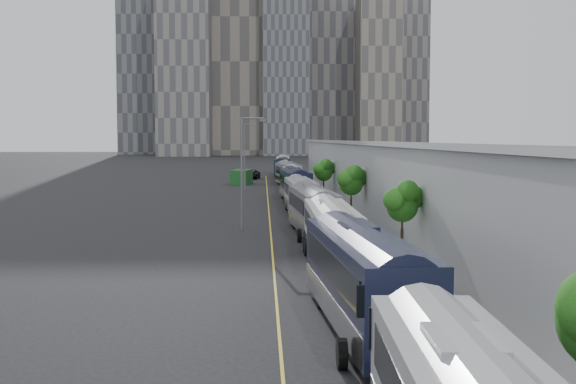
{
  "coord_description": "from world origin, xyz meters",
  "views": [
    {
      "loc": [
        -2.11,
        -7.81,
        7.43
      ],
      "look_at": [
        -0.02,
        51.72,
        3.0
      ],
      "focal_mm": 45.0,
      "sensor_mm": 36.0,
      "label": 1
    }
  ],
  "objects_px": {
    "bus_10": "(283,166)",
    "bus_2": "(331,239)",
    "bus_9": "(282,169)",
    "suv": "(250,174)",
    "street_lamp_near": "(244,165)",
    "bus_6": "(293,182)",
    "shipping_container": "(242,177)",
    "bus_7": "(288,176)",
    "bus_8": "(285,173)",
    "bus_5": "(295,187)",
    "bus_4": "(301,198)",
    "bus_1": "(363,287)",
    "street_lamp_far": "(246,152)",
    "bus_3": "(313,214)"
  },
  "relations": [
    {
      "from": "bus_10",
      "to": "bus_2",
      "type": "bearing_deg",
      "value": -88.19
    },
    {
      "from": "bus_9",
      "to": "suv",
      "type": "distance_m",
      "value": 9.89
    },
    {
      "from": "bus_10",
      "to": "street_lamp_near",
      "type": "height_order",
      "value": "street_lamp_near"
    },
    {
      "from": "bus_6",
      "to": "shipping_container",
      "type": "relative_size",
      "value": 1.99
    },
    {
      "from": "bus_10",
      "to": "bus_7",
      "type": "bearing_deg",
      "value": -88.48
    },
    {
      "from": "bus_7",
      "to": "bus_8",
      "type": "xyz_separation_m",
      "value": [
        -0.15,
        12.44,
        -0.11
      ]
    },
    {
      "from": "bus_5",
      "to": "bus_8",
      "type": "distance_m",
      "value": 39.89
    },
    {
      "from": "bus_8",
      "to": "bus_9",
      "type": "height_order",
      "value": "bus_9"
    },
    {
      "from": "bus_7",
      "to": "street_lamp_near",
      "type": "xyz_separation_m",
      "value": [
        -5.48,
        -54.71,
        3.67
      ]
    },
    {
      "from": "bus_4",
      "to": "bus_9",
      "type": "xyz_separation_m",
      "value": [
        0.09,
        68.78,
        0.07
      ]
    },
    {
      "from": "bus_5",
      "to": "shipping_container",
      "type": "distance_m",
      "value": 32.63
    },
    {
      "from": "bus_7",
      "to": "street_lamp_near",
      "type": "distance_m",
      "value": 55.1
    },
    {
      "from": "bus_6",
      "to": "bus_9",
      "type": "bearing_deg",
      "value": 91.71
    },
    {
      "from": "bus_6",
      "to": "bus_1",
      "type": "bearing_deg",
      "value": -88.75
    },
    {
      "from": "bus_8",
      "to": "bus_2",
      "type": "bearing_deg",
      "value": -88.09
    },
    {
      "from": "bus_9",
      "to": "shipping_container",
      "type": "xyz_separation_m",
      "value": [
        -7.28,
        -22.61,
        -0.4
      ]
    },
    {
      "from": "bus_1",
      "to": "bus_10",
      "type": "distance_m",
      "value": 124.78
    },
    {
      "from": "bus_5",
      "to": "street_lamp_near",
      "type": "height_order",
      "value": "street_lamp_near"
    },
    {
      "from": "street_lamp_near",
      "to": "bus_9",
      "type": "bearing_deg",
      "value": 86.26
    },
    {
      "from": "bus_8",
      "to": "street_lamp_far",
      "type": "relative_size",
      "value": 1.27
    },
    {
      "from": "bus_2",
      "to": "bus_8",
      "type": "xyz_separation_m",
      "value": [
        -0.21,
        83.35,
        -0.07
      ]
    },
    {
      "from": "bus_4",
      "to": "bus_8",
      "type": "height_order",
      "value": "bus_4"
    },
    {
      "from": "bus_2",
      "to": "bus_9",
      "type": "distance_m",
      "value": 97.87
    },
    {
      "from": "bus_7",
      "to": "bus_9",
      "type": "distance_m",
      "value": 26.96
    },
    {
      "from": "bus_10",
      "to": "suv",
      "type": "bearing_deg",
      "value": -105.93
    },
    {
      "from": "shipping_container",
      "to": "bus_8",
      "type": "bearing_deg",
      "value": 56.69
    },
    {
      "from": "street_lamp_far",
      "to": "shipping_container",
      "type": "bearing_deg",
      "value": 94.29
    },
    {
      "from": "street_lamp_near",
      "to": "shipping_container",
      "type": "relative_size",
      "value": 1.44
    },
    {
      "from": "bus_4",
      "to": "bus_6",
      "type": "xyz_separation_m",
      "value": [
        0.32,
        26.58,
        0.04
      ]
    },
    {
      "from": "bus_1",
      "to": "bus_5",
      "type": "bearing_deg",
      "value": 86.31
    },
    {
      "from": "bus_3",
      "to": "street_lamp_far",
      "type": "bearing_deg",
      "value": 93.93
    },
    {
      "from": "bus_10",
      "to": "street_lamp_near",
      "type": "distance_m",
      "value": 94.4
    },
    {
      "from": "bus_1",
      "to": "bus_7",
      "type": "bearing_deg",
      "value": 86.2
    },
    {
      "from": "bus_2",
      "to": "suv",
      "type": "distance_m",
      "value": 90.34
    },
    {
      "from": "bus_3",
      "to": "bus_6",
      "type": "distance_m",
      "value": 41.78
    },
    {
      "from": "bus_10",
      "to": "street_lamp_far",
      "type": "distance_m",
      "value": 48.62
    },
    {
      "from": "bus_3",
      "to": "bus_8",
      "type": "distance_m",
      "value": 69.45
    },
    {
      "from": "bus_9",
      "to": "bus_10",
      "type": "height_order",
      "value": "bus_10"
    },
    {
      "from": "bus_1",
      "to": "street_lamp_near",
      "type": "relative_size",
      "value": 1.49
    },
    {
      "from": "bus_8",
      "to": "bus_1",
      "type": "bearing_deg",
      "value": -88.2
    },
    {
      "from": "street_lamp_far",
      "to": "shipping_container",
      "type": "xyz_separation_m",
      "value": [
        -0.97,
        12.9,
        -4.28
      ]
    },
    {
      "from": "bus_5",
      "to": "bus_9",
      "type": "xyz_separation_m",
      "value": [
        -0.0,
        54.41,
        -0.08
      ]
    },
    {
      "from": "bus_4",
      "to": "bus_8",
      "type": "xyz_separation_m",
      "value": [
        0.08,
        54.25,
        -0.03
      ]
    },
    {
      "from": "bus_10",
      "to": "street_lamp_far",
      "type": "xyz_separation_m",
      "value": [
        -6.74,
        -48.0,
        3.82
      ]
    },
    {
      "from": "bus_1",
      "to": "street_lamp_near",
      "type": "height_order",
      "value": "street_lamp_near"
    },
    {
      "from": "bus_5",
      "to": "shipping_container",
      "type": "relative_size",
      "value": 2.13
    },
    {
      "from": "shipping_container",
      "to": "street_lamp_near",
      "type": "bearing_deg",
      "value": -79.46
    },
    {
      "from": "bus_2",
      "to": "street_lamp_far",
      "type": "xyz_separation_m",
      "value": [
        -6.51,
        62.36,
        3.9
      ]
    },
    {
      "from": "bus_3",
      "to": "suv",
      "type": "bearing_deg",
      "value": 91.05
    },
    {
      "from": "bus_7",
      "to": "bus_10",
      "type": "xyz_separation_m",
      "value": [
        0.28,
        39.45,
        0.04
      ]
    }
  ]
}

